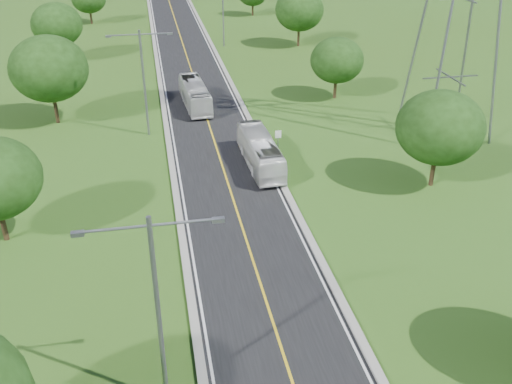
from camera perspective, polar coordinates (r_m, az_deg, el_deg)
The scene contains 15 objects.
ground at distance 70.76m, azimuth -6.04°, elevation 10.65°, with size 260.00×260.00×0.00m, color #355618.
road at distance 76.48m, azimuth -6.49°, elevation 11.99°, with size 8.00×150.00×0.06m, color black.
curb_left at distance 76.27m, azimuth -9.73°, elevation 11.79°, with size 0.50×150.00×0.22m, color gray.
curb_right at distance 76.88m, azimuth -3.26°, elevation 12.27°, with size 0.50×150.00×0.22m, color gray.
speed_limit_sign at distance 50.47m, azimuth 2.22°, elevation 5.37°, with size 0.55×0.09×2.40m.
streetlight_near_left at distance 24.59m, azimuth -9.87°, elevation -10.60°, with size 5.90×0.25×10.00m.
streetlight_mid_left at distance 54.47m, azimuth -11.21°, elevation 11.45°, with size 5.90×0.25×10.00m.
streetlight_far_right at distance 87.39m, azimuth -3.33°, elevation 18.14°, with size 5.90×0.25×10.00m.
tree_lc at distance 60.13m, azimuth -20.01°, elevation 11.51°, with size 7.56×7.56×8.79m.
tree_ld at distance 83.69m, azimuth -19.31°, elevation 15.55°, with size 6.72×6.72×7.82m.
tree_rb at distance 46.00m, azimuth 17.91°, elevation 6.16°, with size 6.72×6.72×7.82m.
tree_rc at distance 64.95m, azimuth 8.10°, elevation 12.92°, with size 5.88×5.88×6.84m.
tree_rd at distance 87.73m, azimuth 4.36°, elevation 17.70°, with size 7.14×7.14×8.30m.
bus_outbound at distance 48.39m, azimuth 0.43°, elevation 4.07°, with size 2.24×9.55×2.66m, color silver.
bus_inbound at distance 62.72m, azimuth -6.13°, elevation 9.67°, with size 2.25×9.60×2.67m, color silver.
Camera 1 is at (-5.49, -7.28, 21.20)m, focal length 40.00 mm.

